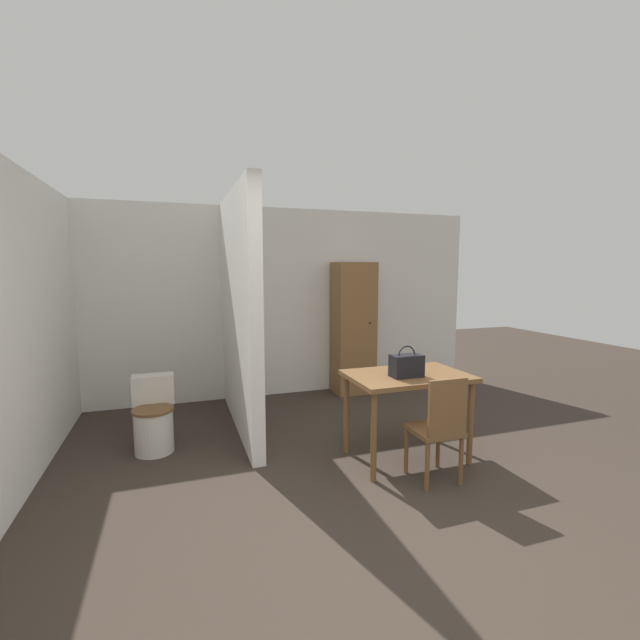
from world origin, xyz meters
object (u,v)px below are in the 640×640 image
object	(u,v)px
toilet	(154,419)
wooden_chair	(439,426)
handbag	(406,365)
wooden_cabinet	(353,328)
dining_table	(407,385)

from	to	relation	value
toilet	wooden_chair	bearing A→B (deg)	-32.93
handbag	wooden_cabinet	bearing A→B (deg)	78.57
dining_table	handbag	xyz separation A→B (m)	(-0.06, -0.08, 0.20)
toilet	handbag	bearing A→B (deg)	-26.00
toilet	wooden_cabinet	xyz separation A→B (m)	(2.54, 1.16, 0.60)
handbag	wooden_cabinet	world-z (taller)	wooden_cabinet
dining_table	toilet	distance (m)	2.39
wooden_chair	wooden_cabinet	world-z (taller)	wooden_cabinet
handbag	wooden_cabinet	distance (m)	2.23
dining_table	wooden_chair	xyz separation A→B (m)	(0.02, -0.47, -0.21)
handbag	dining_table	bearing A→B (deg)	53.60
wooden_chair	toilet	world-z (taller)	wooden_chair
wooden_chair	wooden_cabinet	xyz separation A→B (m)	(0.36, 2.57, 0.43)
dining_table	toilet	bearing A→B (deg)	156.52
wooden_chair	dining_table	bearing A→B (deg)	91.65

